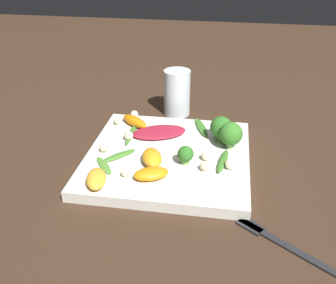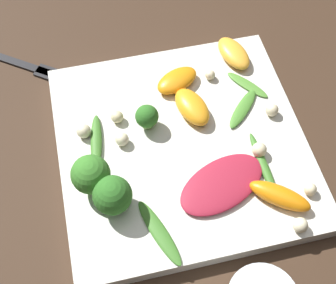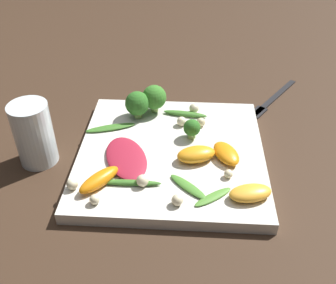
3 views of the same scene
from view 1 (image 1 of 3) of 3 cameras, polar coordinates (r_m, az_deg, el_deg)
The scene contains 25 objects.
ground_plane at distance 0.73m, azimuth 0.04°, elevation -2.87°, with size 2.40×2.40×0.00m, color #382619.
plate at distance 0.73m, azimuth 0.04°, elevation -2.22°, with size 0.29×0.29×0.02m.
drinking_glass at distance 0.90m, azimuth 1.31°, elevation 7.18°, with size 0.06×0.06×0.10m.
fork at distance 0.58m, azimuth 15.92°, elevation -13.69°, with size 0.15×0.11×0.01m.
radicchio_leaf_0 at distance 0.78m, azimuth -1.31°, elevation 1.44°, with size 0.12×0.10×0.01m.
orange_segment_0 at distance 0.82m, azimuth -4.84°, elevation 3.00°, with size 0.07×0.06×0.02m.
orange_segment_1 at distance 0.69m, azimuth -2.33°, elevation -2.29°, with size 0.05×0.07×0.02m.
orange_segment_2 at distance 0.65m, azimuth -2.46°, elevation -4.62°, with size 0.07×0.05×0.02m.
orange_segment_3 at distance 0.65m, azimuth -10.36°, elevation -5.26°, with size 0.05×0.07×0.02m.
broccoli_floret_0 at distance 0.73m, azimuth 9.10°, elevation 1.15°, with size 0.04×0.04×0.05m.
broccoli_floret_1 at distance 0.76m, azimuth 7.72°, elevation 2.08°, with size 0.04×0.04×0.05m.
broccoli_floret_2 at distance 0.68m, azimuth 2.56°, elevation -1.82°, with size 0.03×0.03×0.03m.
arugula_sprig_0 at distance 0.71m, azimuth -7.15°, elevation -1.97°, with size 0.06×0.06×0.01m.
arugula_sprig_1 at distance 0.69m, azimuth -9.29°, elevation -3.37°, with size 0.05×0.06×0.00m.
arugula_sprig_2 at distance 0.70m, azimuth 7.95°, elevation -2.75°, with size 0.02×0.08×0.01m.
arugula_sprig_3 at distance 0.81m, azimuth 4.84°, elevation 2.14°, with size 0.04×0.09×0.01m.
arugula_sprig_4 at distance 0.78m, azimuth -5.34°, elevation 1.26°, with size 0.01×0.09×0.01m.
macadamia_nut_0 at distance 0.68m, azimuth 8.96°, elevation -3.19°, with size 0.02×0.02×0.02m.
macadamia_nut_1 at distance 0.70m, azimuth 5.51°, elevation -2.03°, with size 0.02×0.02×0.02m.
macadamia_nut_2 at distance 0.85m, azimuth -4.91°, elevation 4.04°, with size 0.02×0.02×0.02m.
macadamia_nut_3 at distance 0.73m, azimuth -9.30°, elevation -0.83°, with size 0.02×0.02×0.02m.
macadamia_nut_4 at distance 0.83m, azimuth -7.32°, elevation 2.98°, with size 0.01×0.01×0.01m.
macadamia_nut_5 at distance 0.76m, azimuth -5.73°, elevation 0.91°, with size 0.02×0.02×0.02m.
macadamia_nut_6 at distance 0.67m, azimuth 5.30°, elevation -3.52°, with size 0.02×0.02×0.02m.
macadamia_nut_7 at distance 0.66m, azimuth -6.28°, elevation -4.47°, with size 0.01×0.01×0.01m.
Camera 1 is at (0.10, -0.61, 0.39)m, focal length 42.00 mm.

